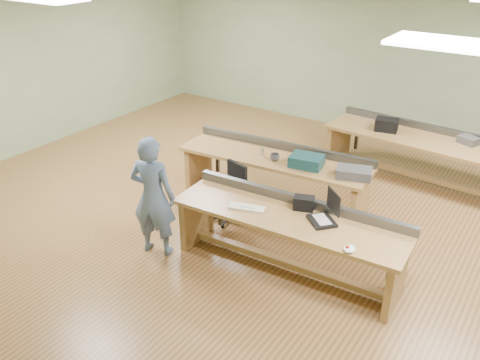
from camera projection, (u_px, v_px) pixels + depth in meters
The scene contains 21 objects.
floor at pixel (272, 214), 7.41m from camera, with size 10.00×10.00×0.00m, color olive.
wall_back at pixel (382, 59), 9.71m from camera, with size 10.00×0.04×3.00m, color #8FA67E.
wall_front at pixel (3, 265), 3.77m from camera, with size 10.00×0.04×3.00m, color #8FA67E.
wall_left at pixel (39, 65), 9.25m from camera, with size 0.04×8.00×3.00m, color #8FA67E.
fluor_panels at pixel (279, 0), 6.09m from camera, with size 6.20×3.50×0.03m.
workbench_front at pixel (289, 229), 5.99m from camera, with size 2.85×0.90×0.86m.
workbench_mid at pixel (274, 168), 7.52m from camera, with size 2.91×1.00×0.86m.
workbench_back at pixel (427, 150), 8.11m from camera, with size 3.34×1.11×0.86m.
person at pixel (153, 197), 6.23m from camera, with size 0.58×0.38×1.58m, color slate.
laptop_base at pixel (322, 221), 5.75m from camera, with size 0.32×0.26×0.03m, color black.
laptop_screen at pixel (334, 202), 5.68m from camera, with size 0.32×0.02×0.25m, color black.
keyboard at pixel (247, 208), 6.04m from camera, with size 0.43×0.14×0.02m, color beige.
trackball_mouse at pixel (349, 249), 5.23m from camera, with size 0.12×0.14×0.06m, color white.
camera_bag at pixel (304, 203), 6.00m from camera, with size 0.24×0.15×0.16m, color black.
task_chair at pixel (229, 200), 7.13m from camera, with size 0.56×0.56×0.85m.
parts_bin_teal at pixel (307, 161), 7.09m from camera, with size 0.45×0.33×0.16m, color #12353A.
parts_bin_grey at pixel (354, 173), 6.78m from camera, with size 0.46×0.29×0.13m, color #3C3C3F.
mug at pixel (275, 157), 7.26m from camera, with size 0.13×0.13×0.11m, color #3C3C3F.
drinks_can at pixel (262, 151), 7.45m from camera, with size 0.06×0.06×0.11m, color #B8B8BC.
storage_box_back at pixel (387, 125), 8.32m from camera, with size 0.36×0.25×0.20m, color black.
tray_back at pixel (469, 140), 7.83m from camera, with size 0.29×0.21×0.12m, color #3C3C3F.
Camera 1 is at (3.20, -5.58, 3.75)m, focal length 38.00 mm.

